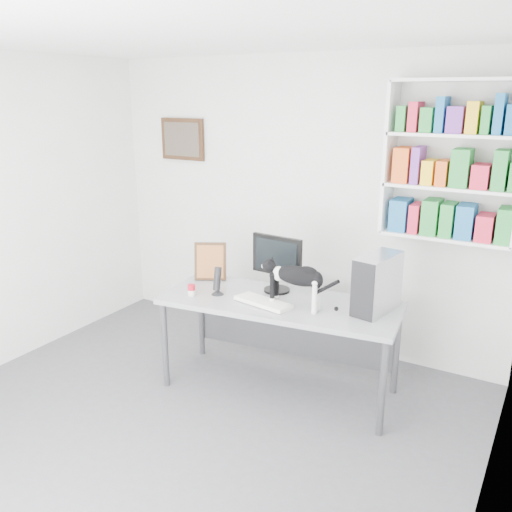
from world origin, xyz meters
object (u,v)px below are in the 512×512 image
Objects in this scene: bookshelf at (453,161)px; monitor at (277,263)px; keyboard at (263,302)px; pc_tower at (377,283)px; speaker at (217,280)px; leaning_print at (210,261)px; soup_can at (192,290)px; cat at (297,286)px; desk at (279,346)px.

bookshelf is 2.58× the size of monitor.
keyboard is 0.88m from pc_tower.
pc_tower reaches higher than speaker.
bookshelf is 1.82m from keyboard.
monitor is 1.04× the size of keyboard.
leaning_print is (-0.69, 0.28, 0.15)m from keyboard.
cat is (0.85, 0.19, 0.13)m from soup_can.
monitor is 0.85× the size of cat.
keyboard is 1.94× the size of speaker.
desk is 0.96m from pc_tower.
monitor reaches higher than desk.
speaker is 0.42× the size of cat.
desk is at bearing -140.97° from bookshelf.
soup_can is at bearing -133.04° from speaker.
bookshelf is at bearing 45.44° from cat.
pc_tower is at bearing 31.14° from keyboard.
pc_tower is at bearing 4.17° from monitor.
pc_tower is 0.60m from cat.
pc_tower is (0.80, 0.31, 0.20)m from keyboard.
bookshelf is at bearing -7.84° from leaning_print.
bookshelf is 1.13m from pc_tower.
soup_can is (-0.17, -0.13, -0.07)m from speaker.
leaning_print is at bearing 161.76° from desk.
pc_tower is (0.72, 0.18, 0.61)m from desk.
pc_tower reaches higher than cat.
soup_can is (-1.39, -0.43, -0.17)m from pc_tower.
bookshelf is 2.06m from speaker.
monitor is at bearing -26.25° from leaning_print.
speaker is at bearing -155.91° from pc_tower.
pc_tower is 4.81× the size of soup_can.
bookshelf is 2.82× the size of pc_tower.
monitor is 0.51m from speaker.
leaning_print is (-0.26, 0.28, 0.05)m from speaker.
desk is 0.96m from leaning_print.
soup_can reaches higher than desk.
pc_tower is at bearing 24.42° from speaker.
desk is 5.48× the size of leaning_print.
keyboard is at bearing -168.19° from cat.
desk is 20.55× the size of soup_can.
desk is at bearing 69.39° from keyboard.
bookshelf is at bearing 51.14° from keyboard.
pc_tower reaches higher than desk.
pc_tower is 0.77× the size of cat.
keyboard is at bearing -50.90° from leaning_print.
bookshelf is at bearing 74.08° from pc_tower.
pc_tower is (0.84, -0.00, -0.02)m from monitor.
leaning_print is at bearing -173.01° from monitor.
leaning_print is at bearing 102.93° from soup_can.
keyboard is at bearing 12.05° from soup_can.
speaker is 0.69m from cat.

